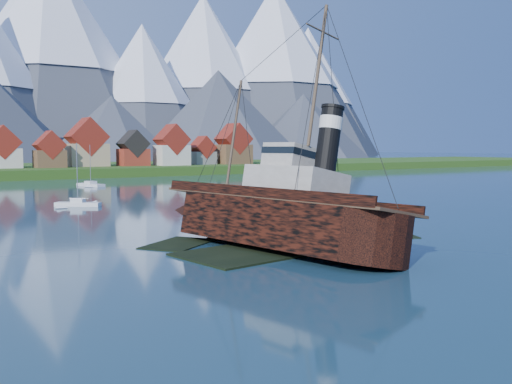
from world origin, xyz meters
TOP-DOWN VIEW (x-y plane):
  - ground at (0.00, 0.00)m, footprint 1400.00×1400.00m
  - shoal at (1.78, 2.15)m, footprint 31.71×21.24m
  - shore_bank at (0.00, 170.00)m, footprint 600.00×80.00m
  - seawall at (0.00, 132.00)m, footprint 600.00×2.50m
  - tugboat_wreck at (-2.10, 0.10)m, footprint 7.48×32.24m
  - sailboat_e at (9.38, 96.44)m, footprint 4.83×9.74m
  - sailboat_f at (-7.06, 49.44)m, footprint 7.16×6.02m

SIDE VIEW (x-z plane):
  - shoal at x=1.78m, z-range -0.92..0.22m
  - ground at x=0.00m, z-range 0.00..0.00m
  - shore_bank at x=0.00m, z-range -1.60..1.60m
  - seawall at x=0.00m, z-range -1.00..1.00m
  - sailboat_e at x=9.38m, z-range -5.24..5.72m
  - sailboat_f at x=-7.06m, z-range -5.32..5.84m
  - tugboat_wreck at x=-2.10m, z-range -9.58..15.98m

